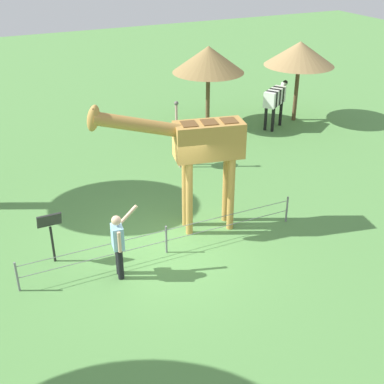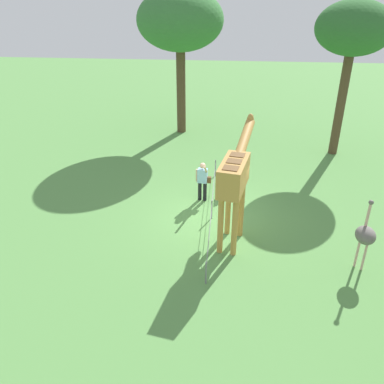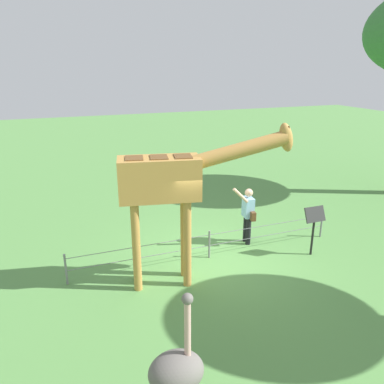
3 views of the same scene
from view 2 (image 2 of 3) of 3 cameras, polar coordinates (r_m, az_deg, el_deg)
name	(u,v)px [view 2 (image 2 of 3)]	position (r m, az deg, el deg)	size (l,w,h in m)	color
ground_plane	(215,219)	(14.73, 3.29, -3.73)	(60.00, 60.00, 0.00)	#568E47
giraffe	(235,175)	(12.59, 6.08, 2.38)	(3.81, 1.23, 3.60)	#BC8942
visitor	(203,179)	(15.45, 1.51, 1.78)	(0.68, 0.59, 1.69)	black
ostrich	(365,235)	(12.75, 23.08, -5.58)	(0.70, 0.56, 2.25)	#CC9E93
tree_east	(354,31)	(19.92, 21.69, 20.24)	(3.30, 3.30, 6.89)	brown
tree_northeast	(180,21)	(21.74, -1.66, 22.78)	(4.30, 4.30, 7.28)	brown
info_sign	(235,166)	(16.54, 5.99, 3.67)	(0.56, 0.21, 1.32)	black
wire_fence	(212,209)	(14.52, 2.77, -2.35)	(7.05, 0.05, 0.75)	slate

